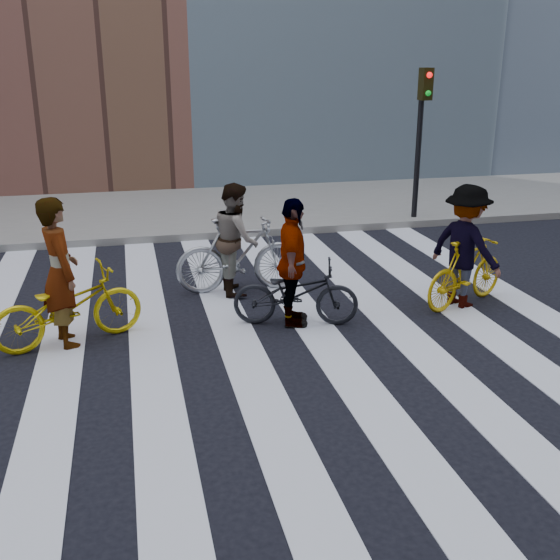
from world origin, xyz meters
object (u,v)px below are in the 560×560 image
object	(u,v)px
bike_yellow_right	(466,272)
rider_mid	(236,239)
bike_silver_mid	(239,255)
rider_left	(60,273)
rider_right	(465,247)
traffic_signal	(422,119)
rider_rear	(292,263)
bike_yellow_left	(68,307)
bike_dark_rear	(296,293)

from	to	relation	value
bike_yellow_right	rider_mid	xyz separation A→B (m)	(-3.18, 1.36, 0.35)
bike_silver_mid	rider_mid	world-z (taller)	rider_mid
bike_silver_mid	bike_yellow_right	bearing A→B (deg)	-112.33
rider_left	rider_mid	size ratio (longest dim) A/B	1.11
rider_left	rider_right	distance (m)	5.60
traffic_signal	rider_rear	world-z (taller)	traffic_signal
rider_right	traffic_signal	bearing A→B (deg)	-41.73
bike_yellow_left	rider_right	xyz separation A→B (m)	(5.55, 0.12, 0.40)
bike_dark_rear	rider_rear	world-z (taller)	rider_rear
traffic_signal	rider_mid	world-z (taller)	traffic_signal
rider_rear	rider_left	bearing A→B (deg)	103.94
traffic_signal	rider_left	distance (m)	8.79
traffic_signal	rider_mid	xyz separation A→B (m)	(-4.63, -3.54, -1.42)
traffic_signal	rider_right	xyz separation A→B (m)	(-1.50, -4.90, -1.38)
bike_dark_rear	rider_mid	world-z (taller)	rider_mid
bike_yellow_left	rider_mid	world-z (taller)	rider_mid
bike_yellow_right	bike_yellow_left	bearing A→B (deg)	66.45
bike_yellow_left	rider_left	distance (m)	0.46
bike_silver_mid	bike_dark_rear	size ratio (longest dim) A/B	1.16
bike_silver_mid	bike_yellow_right	size ratio (longest dim) A/B	1.17
bike_silver_mid	rider_left	world-z (taller)	rider_left
rider_left	rider_rear	size ratio (longest dim) A/B	1.08
bike_yellow_left	rider_mid	size ratio (longest dim) A/B	1.10
bike_yellow_right	bike_dark_rear	xyz separation A→B (m)	(-2.63, -0.16, -0.06)
bike_yellow_left	bike_silver_mid	size ratio (longest dim) A/B	0.95
bike_dark_rear	rider_mid	size ratio (longest dim) A/B	0.99
bike_yellow_left	bike_silver_mid	xyz separation A→B (m)	(2.46, 1.48, 0.10)
bike_yellow_right	rider_left	distance (m)	5.66
bike_yellow_left	bike_dark_rear	size ratio (longest dim) A/B	1.11
bike_yellow_left	rider_right	size ratio (longest dim) A/B	1.05
rider_mid	rider_rear	bearing A→B (deg)	-160.36
bike_yellow_right	rider_mid	world-z (taller)	rider_mid
rider_mid	bike_yellow_left	bearing A→B (deg)	122.71
bike_silver_mid	bike_yellow_right	distance (m)	3.42
bike_dark_rear	rider_left	distance (m)	3.06
rider_rear	rider_mid	bearing A→B (deg)	33.18
bike_silver_mid	rider_right	size ratio (longest dim) A/B	1.10
traffic_signal	rider_right	bearing A→B (deg)	-106.98
rider_right	rider_rear	distance (m)	2.63
traffic_signal	rider_rear	distance (m)	6.67
rider_left	rider_mid	world-z (taller)	rider_left
rider_rear	bike_silver_mid	bearing A→B (deg)	31.47
bike_yellow_left	bike_dark_rear	bearing A→B (deg)	-109.47
traffic_signal	rider_right	world-z (taller)	traffic_signal
rider_right	rider_rear	size ratio (longest dim) A/B	1.02
bike_silver_mid	bike_dark_rear	distance (m)	1.61
bike_yellow_left	rider_mid	distance (m)	2.85
bike_yellow_left	rider_right	distance (m)	5.56
rider_mid	rider_rear	size ratio (longest dim) A/B	0.98
rider_right	bike_yellow_left	bearing A→B (deg)	66.46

